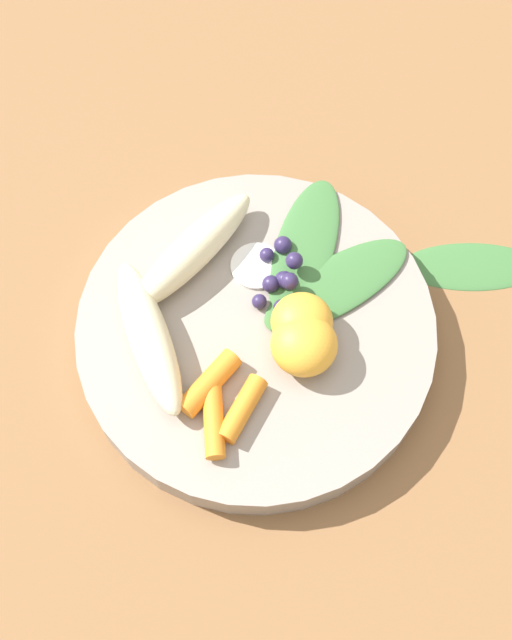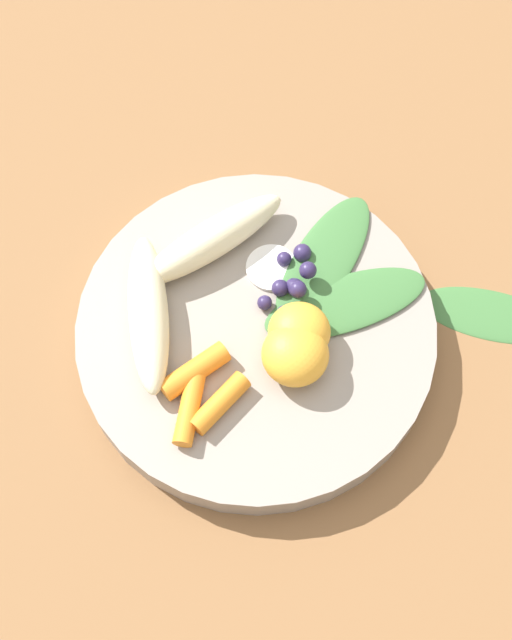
{
  "view_description": "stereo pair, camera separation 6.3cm",
  "coord_description": "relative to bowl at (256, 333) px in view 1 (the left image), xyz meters",
  "views": [
    {
      "loc": [
        -0.26,
        -0.04,
        0.61
      ],
      "look_at": [
        0.0,
        0.0,
        0.04
      ],
      "focal_mm": 47.09,
      "sensor_mm": 36.0,
      "label": 1
    },
    {
      "loc": [
        -0.24,
        -0.1,
        0.61
      ],
      "look_at": [
        0.0,
        0.0,
        0.04
      ],
      "focal_mm": 47.09,
      "sensor_mm": 36.0,
      "label": 2
    }
  ],
  "objects": [
    {
      "name": "orange_segment_far",
      "position": [
        -0.02,
        -0.04,
        0.03
      ],
      "size": [
        0.05,
        0.05,
        0.04
      ],
      "primitive_type": "ellipsoid",
      "color": "#F4A833",
      "rests_on": "bowl"
    },
    {
      "name": "bowl",
      "position": [
        0.0,
        0.0,
        0.0
      ],
      "size": [
        0.28,
        0.28,
        0.03
      ],
      "primitive_type": "cylinder",
      "color": "gray",
      "rests_on": "ground_plane"
    },
    {
      "name": "carrot_mid_right",
      "position": [
        -0.07,
        -0.0,
        0.02
      ],
      "size": [
        0.05,
        0.03,
        0.02
      ],
      "primitive_type": "cylinder",
      "rotation": [
        0.0,
        1.57,
        2.79
      ],
      "color": "orange",
      "rests_on": "bowl"
    },
    {
      "name": "kale_leaf_right",
      "position": [
        0.07,
        -0.03,
        0.02
      ],
      "size": [
        0.14,
        0.06,
        0.01
      ],
      "primitive_type": "ellipsoid",
      "rotation": [
        0.0,
        0.0,
        6.15
      ],
      "color": "#3D7038",
      "rests_on": "bowl"
    },
    {
      "name": "banana_peeled_right",
      "position": [
        0.05,
        0.06,
        0.03
      ],
      "size": [
        0.13,
        0.1,
        0.03
      ],
      "primitive_type": "ellipsoid",
      "rotation": [
        0.0,
        0.0,
        2.57
      ],
      "color": "beige",
      "rests_on": "bowl"
    },
    {
      "name": "kale_leaf_left",
      "position": [
        0.04,
        -0.06,
        0.02
      ],
      "size": [
        0.12,
        0.13,
        0.01
      ],
      "primitive_type": "ellipsoid",
      "rotation": [
        0.0,
        0.0,
        5.43
      ],
      "color": "#3D7038",
      "rests_on": "bowl"
    },
    {
      "name": "carrot_front",
      "position": [
        -0.05,
        0.03,
        0.02
      ],
      "size": [
        0.06,
        0.04,
        0.02
      ],
      "primitive_type": "cylinder",
      "rotation": [
        0.0,
        1.57,
        2.6
      ],
      "color": "orange",
      "rests_on": "bowl"
    },
    {
      "name": "blueberry_pile",
      "position": [
        0.04,
        -0.01,
        0.02
      ],
      "size": [
        0.07,
        0.04,
        0.02
      ],
      "color": "#2D234C",
      "rests_on": "bowl"
    },
    {
      "name": "carrot_mid_left",
      "position": [
        -0.08,
        0.02,
        0.02
      ],
      "size": [
        0.06,
        0.03,
        0.01
      ],
      "primitive_type": "cylinder",
      "rotation": [
        0.0,
        1.57,
        3.36
      ],
      "color": "orange",
      "rests_on": "bowl"
    },
    {
      "name": "orange_segment_near",
      "position": [
        0.0,
        -0.03,
        0.03
      ],
      "size": [
        0.05,
        0.05,
        0.03
      ],
      "primitive_type": "ellipsoid",
      "color": "#F4A833",
      "rests_on": "bowl"
    },
    {
      "name": "coconut_shred_patch",
      "position": [
        0.05,
        0.01,
        0.02
      ],
      "size": [
        0.04,
        0.04,
        0.0
      ],
      "primitive_type": "cylinder",
      "color": "white",
      "rests_on": "bowl"
    },
    {
      "name": "ground_plane",
      "position": [
        0.0,
        0.0,
        -0.02
      ],
      "size": [
        2.4,
        2.4,
        0.0
      ],
      "primitive_type": "plane",
      "color": "brown"
    },
    {
      "name": "banana_peeled_left",
      "position": [
        -0.03,
        0.08,
        0.03
      ],
      "size": [
        0.13,
        0.09,
        0.03
      ],
      "primitive_type": "ellipsoid",
      "rotation": [
        0.0,
        0.0,
        3.64
      ],
      "color": "beige",
      "rests_on": "bowl"
    },
    {
      "name": "kale_leaf_stray",
      "position": [
        0.09,
        -0.17,
        -0.01
      ],
      "size": [
        0.06,
        0.12,
        0.01
      ],
      "primitive_type": "ellipsoid",
      "rotation": [
        0.0,
        0.0,
        4.86
      ],
      "color": "#3D7038",
      "rests_on": "ground_plane"
    }
  ]
}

